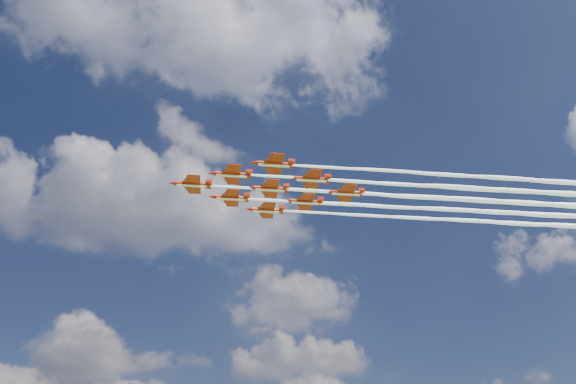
% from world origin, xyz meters
% --- Properties ---
extents(jet_lead, '(132.55, 10.30, 3.00)m').
position_xyz_m(jet_lead, '(41.47, -4.76, 85.32)').
color(jet_lead, '#A71C09').
extents(jet_row2_port, '(132.55, 10.30, 3.00)m').
position_xyz_m(jet_row2_port, '(52.31, -11.40, 85.32)').
color(jet_row2_port, '#A71C09').
extents(jet_row2_starb, '(132.55, 10.30, 3.00)m').
position_xyz_m(jet_row2_starb, '(52.56, 1.47, 85.32)').
color(jet_row2_starb, '#A71C09').
extents(jet_row3_port, '(132.55, 10.30, 3.00)m').
position_xyz_m(jet_row3_port, '(63.14, -18.05, 85.32)').
color(jet_row3_port, '#A71C09').
extents(jet_row3_centre, '(132.55, 10.30, 3.00)m').
position_xyz_m(jet_row3_centre, '(63.39, -5.18, 85.32)').
color(jet_row3_centre, '#A71C09').
extents(jet_row3_starb, '(132.55, 10.30, 3.00)m').
position_xyz_m(jet_row3_starb, '(63.64, 7.69, 85.32)').
color(jet_row3_starb, '#A71C09').
extents(jet_row4_port, '(132.55, 10.30, 3.00)m').
position_xyz_m(jet_row4_port, '(74.23, -11.83, 85.32)').
color(jet_row4_port, '#A71C09').
extents(jet_row4_starb, '(132.55, 10.30, 3.00)m').
position_xyz_m(jet_row4_starb, '(74.48, 1.04, 85.32)').
color(jet_row4_starb, '#A71C09').
extents(jet_tail, '(132.55, 10.30, 3.00)m').
position_xyz_m(jet_tail, '(85.31, -5.60, 85.32)').
color(jet_tail, '#A71C09').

